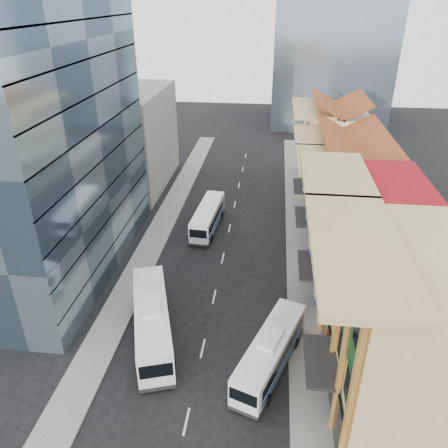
# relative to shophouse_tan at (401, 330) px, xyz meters

# --- Properties ---
(ground) EXTENTS (200.00, 200.00, 0.00)m
(ground) POSITION_rel_shophouse_tan_xyz_m (-14.00, -5.00, -6.00)
(ground) COLOR black
(ground) RESTS_ON ground
(sidewalk_right) EXTENTS (3.00, 90.00, 0.15)m
(sidewalk_right) POSITION_rel_shophouse_tan_xyz_m (-5.50, 17.00, -5.92)
(sidewalk_right) COLOR slate
(sidewalk_right) RESTS_ON ground
(sidewalk_left) EXTENTS (3.00, 90.00, 0.15)m
(sidewalk_left) POSITION_rel_shophouse_tan_xyz_m (-22.50, 17.00, -5.92)
(sidewalk_left) COLOR slate
(sidewalk_left) RESTS_ON ground
(shophouse_tan) EXTENTS (8.00, 14.00, 12.00)m
(shophouse_tan) POSITION_rel_shophouse_tan_xyz_m (0.00, 0.00, 0.00)
(shophouse_tan) COLOR tan
(shophouse_tan) RESTS_ON ground
(shophouse_red) EXTENTS (8.00, 10.00, 12.00)m
(shophouse_red) POSITION_rel_shophouse_tan_xyz_m (0.00, 12.00, 0.00)
(shophouse_red) COLOR maroon
(shophouse_red) RESTS_ON ground
(shophouse_cream_near) EXTENTS (8.00, 9.00, 10.00)m
(shophouse_cream_near) POSITION_rel_shophouse_tan_xyz_m (0.00, 21.50, -1.00)
(shophouse_cream_near) COLOR silver
(shophouse_cream_near) RESTS_ON ground
(shophouse_cream_mid) EXTENTS (8.00, 9.00, 10.00)m
(shophouse_cream_mid) POSITION_rel_shophouse_tan_xyz_m (0.00, 30.50, -1.00)
(shophouse_cream_mid) COLOR silver
(shophouse_cream_mid) RESTS_ON ground
(shophouse_cream_far) EXTENTS (8.00, 12.00, 11.00)m
(shophouse_cream_far) POSITION_rel_shophouse_tan_xyz_m (0.00, 41.00, -0.50)
(shophouse_cream_far) COLOR silver
(shophouse_cream_far) RESTS_ON ground
(office_tower) EXTENTS (12.00, 26.00, 30.00)m
(office_tower) POSITION_rel_shophouse_tan_xyz_m (-31.00, 14.00, 9.00)
(office_tower) COLOR #405665
(office_tower) RESTS_ON ground
(office_block_far) EXTENTS (10.00, 18.00, 14.00)m
(office_block_far) POSITION_rel_shophouse_tan_xyz_m (-30.00, 37.00, 1.00)
(office_block_far) COLOR gray
(office_block_far) RESTS_ON ground
(bus_left_near) EXTENTS (6.27, 12.10, 3.79)m
(bus_left_near) POSITION_rel_shophouse_tan_xyz_m (-18.30, 3.68, -4.10)
(bus_left_near) COLOR silver
(bus_left_near) RESTS_ON ground
(bus_left_far) EXTENTS (3.07, 10.19, 3.22)m
(bus_left_far) POSITION_rel_shophouse_tan_xyz_m (-16.67, 23.74, -4.39)
(bus_left_far) COLOR white
(bus_left_far) RESTS_ON ground
(bus_right) EXTENTS (5.70, 10.33, 3.25)m
(bus_right) POSITION_rel_shophouse_tan_xyz_m (-8.50, 1.54, -4.37)
(bus_right) COLOR silver
(bus_right) RESTS_ON ground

